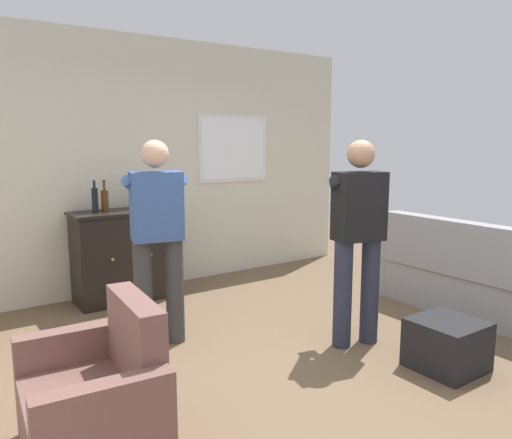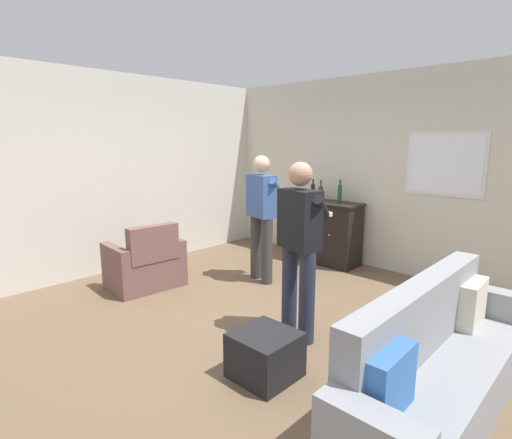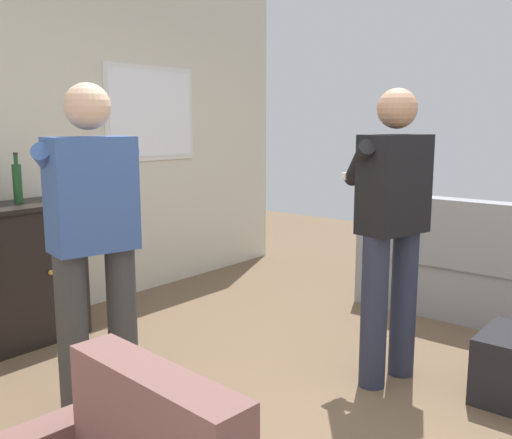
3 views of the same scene
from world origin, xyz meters
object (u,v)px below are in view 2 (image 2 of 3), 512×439
person_standing_right (300,242)px  person_standing_left (262,212)px  ottoman (265,355)px  couch (439,370)px  bottle_wine_green (313,192)px  bottle_spirits_clear (340,193)px  sideboard_cabinet (327,232)px  bottle_liquor_amber (321,193)px  armchair (146,266)px

person_standing_right → person_standing_left: bearing=145.2°
ottoman → person_standing_left: 2.38m
couch → bottle_wine_green: (-2.82, 2.48, 0.74)m
bottle_wine_green → person_standing_left: person_standing_left is taller
ottoman → person_standing_left: (-1.55, 1.64, 0.75)m
bottle_spirits_clear → ottoman: bearing=-67.9°
bottle_wine_green → person_standing_left: size_ratio=0.19×
person_standing_left → sideboard_cabinet: bearing=82.3°
bottle_wine_green → person_standing_left: (0.10, -1.28, -0.15)m
bottle_wine_green → person_standing_left: 1.29m
sideboard_cabinet → bottle_liquor_amber: size_ratio=3.24×
bottle_wine_green → bottle_spirits_clear: (0.44, 0.06, 0.01)m
bottle_spirits_clear → ottoman: bottle_spirits_clear is taller
person_standing_right → bottle_spirits_clear: bearing=113.6°
armchair → person_standing_left: 1.65m
bottle_liquor_amber → person_standing_right: size_ratio=0.19×
bottle_wine_green → ottoman: bottle_wine_green is taller
armchair → person_standing_right: size_ratio=0.55×
ottoman → bottle_liquor_amber: bearing=117.4°
bottle_wine_green → person_standing_left: bearing=-85.4°
armchair → bottle_spirits_clear: bearing=64.1°
bottle_liquor_amber → ottoman: bearing=-62.6°
bottle_liquor_amber → sideboard_cabinet: bearing=-14.6°
couch → sideboard_cabinet: sideboard_cabinet is taller
person_standing_left → bottle_liquor_amber: bearing=89.5°
sideboard_cabinet → person_standing_right: size_ratio=0.62×
bottle_spirits_clear → person_standing_right: person_standing_right is taller
bottle_liquor_amber → person_standing_right: 2.61m
bottle_liquor_amber → ottoman: size_ratio=0.68×
couch → sideboard_cabinet: 3.56m
sideboard_cabinet → ottoman: sideboard_cabinet is taller
couch → bottle_wine_green: bottle_wine_green is taller
armchair → person_standing_right: bearing=7.6°
person_standing_right → bottle_liquor_amber: bearing=120.4°
couch → bottle_liquor_amber: (-2.71, 2.52, 0.72)m
armchair → bottle_liquor_amber: size_ratio=2.88×
ottoman → person_standing_left: person_standing_left is taller
bottle_spirits_clear → person_standing_left: bearing=-104.3°
armchair → sideboard_cabinet: sideboard_cabinet is taller
bottle_spirits_clear → sideboard_cabinet: bearing=-160.4°
bottle_spirits_clear → person_standing_right: bearing=-66.4°
person_standing_left → person_standing_right: 1.62m
bottle_wine_green → person_standing_right: (1.43, -2.20, -0.15)m
bottle_wine_green → bottle_liquor_amber: bearing=22.2°
armchair → bottle_liquor_amber: bearing=70.3°
couch → sideboard_cabinet: size_ratio=2.20×
sideboard_cabinet → bottle_wine_green: (-0.28, -0.00, 0.61)m
bottle_liquor_amber → ottoman: 3.46m
bottle_liquor_amber → bottle_spirits_clear: size_ratio=0.95×
ottoman → person_standing_right: person_standing_right is taller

